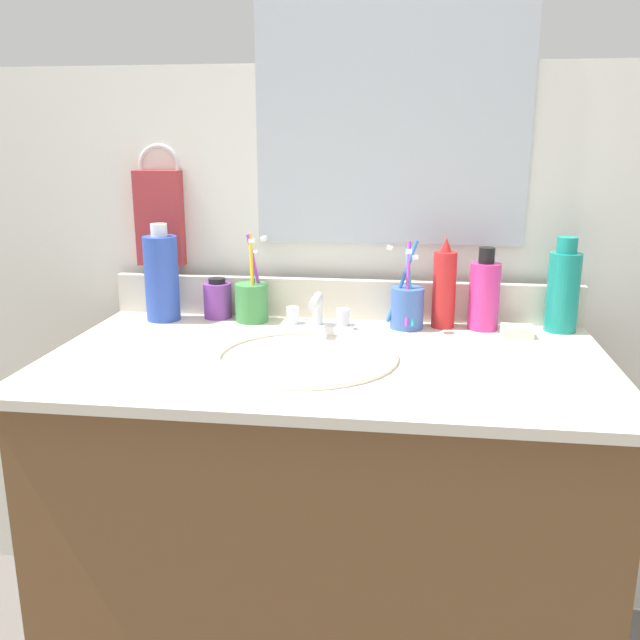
# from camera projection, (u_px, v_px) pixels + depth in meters

# --- Properties ---
(vanity_cabinet) EXTENTS (1.03, 0.55, 0.72)m
(vanity_cabinet) POSITION_uv_depth(u_px,v_px,m) (326.00, 531.00, 1.41)
(vanity_cabinet) COLOR brown
(vanity_cabinet) RESTS_ON ground_plane
(countertop) EXTENTS (1.07, 0.60, 0.02)m
(countertop) POSITION_uv_depth(u_px,v_px,m) (327.00, 360.00, 1.32)
(countertop) COLOR beige
(countertop) RESTS_ON vanity_cabinet
(backsplash) EXTENTS (1.07, 0.02, 0.09)m
(backsplash) POSITION_uv_depth(u_px,v_px,m) (342.00, 299.00, 1.58)
(backsplash) COLOR beige
(backsplash) RESTS_ON countertop
(back_wall) EXTENTS (2.17, 0.04, 1.30)m
(back_wall) POSITION_uv_depth(u_px,v_px,m) (345.00, 347.00, 1.67)
(back_wall) COLOR silver
(back_wall) RESTS_ON ground_plane
(mirror_panel) EXTENTS (0.60, 0.01, 0.56)m
(mirror_panel) POSITION_uv_depth(u_px,v_px,m) (391.00, 115.00, 1.50)
(mirror_panel) COLOR #B2BCC6
(towel_ring) EXTENTS (0.10, 0.01, 0.10)m
(towel_ring) POSITION_uv_depth(u_px,v_px,m) (159.00, 166.00, 1.59)
(towel_ring) COLOR silver
(hand_towel) EXTENTS (0.11, 0.04, 0.22)m
(hand_towel) POSITION_uv_depth(u_px,v_px,m) (160.00, 218.00, 1.61)
(hand_towel) COLOR #A53338
(sink_basin) EXTENTS (0.36, 0.36, 0.11)m
(sink_basin) POSITION_uv_depth(u_px,v_px,m) (303.00, 373.00, 1.31)
(sink_basin) COLOR white
(sink_basin) RESTS_ON countertop
(faucet) EXTENTS (0.16, 0.10, 0.08)m
(faucet) POSITION_uv_depth(u_px,v_px,m) (317.00, 318.00, 1.48)
(faucet) COLOR silver
(faucet) RESTS_ON countertop
(bottle_cream_purple) EXTENTS (0.06, 0.06, 0.09)m
(bottle_cream_purple) POSITION_uv_depth(u_px,v_px,m) (218.00, 299.00, 1.58)
(bottle_cream_purple) COLOR #7A3899
(bottle_cream_purple) RESTS_ON countertop
(bottle_soap_pink) EXTENTS (0.07, 0.07, 0.18)m
(bottle_soap_pink) POSITION_uv_depth(u_px,v_px,m) (484.00, 294.00, 1.48)
(bottle_soap_pink) COLOR #D8338C
(bottle_soap_pink) RESTS_ON countertop
(bottle_spray_red) EXTENTS (0.05, 0.05, 0.20)m
(bottle_spray_red) POSITION_uv_depth(u_px,v_px,m) (444.00, 288.00, 1.49)
(bottle_spray_red) COLOR red
(bottle_spray_red) RESTS_ON countertop
(bottle_mouthwash_teal) EXTENTS (0.07, 0.07, 0.20)m
(bottle_mouthwash_teal) POSITION_uv_depth(u_px,v_px,m) (563.00, 289.00, 1.46)
(bottle_mouthwash_teal) COLOR teal
(bottle_mouthwash_teal) RESTS_ON countertop
(bottle_shampoo_blue) EXTENTS (0.08, 0.08, 0.22)m
(bottle_shampoo_blue) POSITION_uv_depth(u_px,v_px,m) (162.00, 277.00, 1.55)
(bottle_shampoo_blue) COLOR #2D4CB2
(bottle_shampoo_blue) RESTS_ON countertop
(cup_blue_plastic) EXTENTS (0.08, 0.08, 0.19)m
(cup_blue_plastic) POSITION_uv_depth(u_px,v_px,m) (407.00, 306.00, 1.49)
(cup_blue_plastic) COLOR #3F66B7
(cup_blue_plastic) RESTS_ON countertop
(cup_green) EXTENTS (0.07, 0.07, 0.20)m
(cup_green) POSITION_uv_depth(u_px,v_px,m) (252.00, 300.00, 1.55)
(cup_green) COLOR #3F8C47
(cup_green) RESTS_ON countertop
(soap_bar) EXTENTS (0.06, 0.04, 0.02)m
(soap_bar) POSITION_uv_depth(u_px,v_px,m) (517.00, 331.00, 1.43)
(soap_bar) COLOR white
(soap_bar) RESTS_ON countertop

